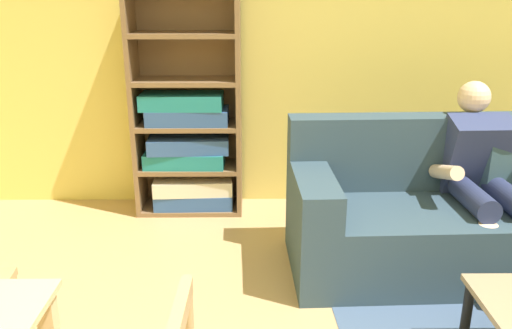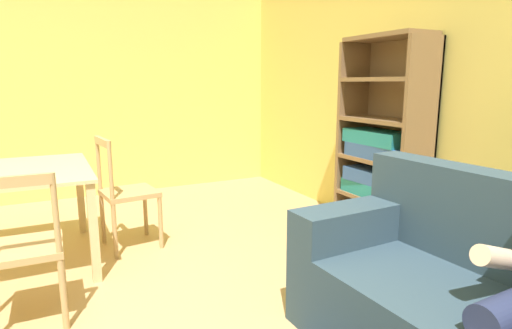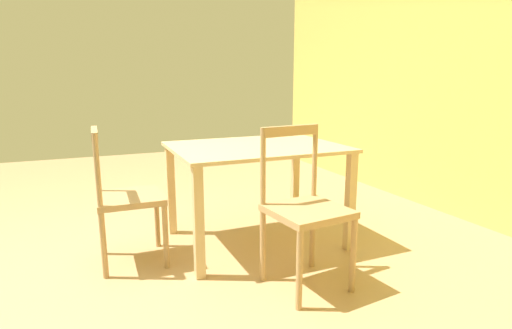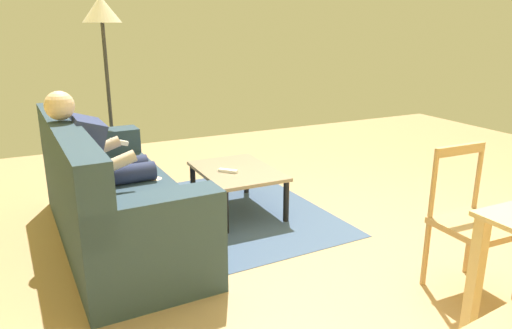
{
  "view_description": "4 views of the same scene",
  "coord_description": "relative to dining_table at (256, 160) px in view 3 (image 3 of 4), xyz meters",
  "views": [
    {
      "loc": [
        -0.05,
        -1.28,
        1.76
      ],
      "look_at": [
        -0.03,
        1.22,
        0.9
      ],
      "focal_mm": 36.76,
      "sensor_mm": 36.0,
      "label": 1
    },
    {
      "loc": [
        2.17,
        0.11,
        1.38
      ],
      "look_at": [
        -0.03,
        1.22,
        0.9
      ],
      "focal_mm": 29.26,
      "sensor_mm": 36.0,
      "label": 2
    },
    {
      "loc": [
        -0.19,
        2.64,
        1.22
      ],
      "look_at": [
        -1.35,
        -0.07,
        0.6
      ],
      "focal_mm": 28.37,
      "sensor_mm": 36.0,
      "label": 3
    },
    {
      "loc": [
        -2.26,
        2.32,
        1.64
      ],
      "look_at": [
        -0.03,
        1.22,
        0.9
      ],
      "focal_mm": 33.6,
      "sensor_mm": 36.0,
      "label": 4
    }
  ],
  "objects": [
    {
      "name": "ground_plane",
      "position": [
        1.35,
        0.07,
        -0.63
      ],
      "size": [
        8.58,
        8.58,
        0.0
      ],
      "primitive_type": "plane",
      "color": "tan"
    },
    {
      "name": "wall_side",
      "position": [
        -1.94,
        0.07,
        0.66
      ],
      "size": [
        0.12,
        5.98,
        2.59
      ],
      "primitive_type": "cube",
      "color": "#D2BE5D",
      "rests_on": "ground_plane"
    },
    {
      "name": "dining_table",
      "position": [
        0.0,
        0.0,
        0.0
      ],
      "size": [
        1.22,
        0.93,
        0.74
      ],
      "color": "#D1B27F",
      "rests_on": "ground_plane"
    },
    {
      "name": "dining_chair_near_wall",
      "position": [
        0.0,
        0.73,
        -0.16
      ],
      "size": [
        0.47,
        0.47,
        0.95
      ],
      "color": "tan",
      "rests_on": "ground_plane"
    },
    {
      "name": "dining_chair_facing_couch",
      "position": [
        0.94,
        -0.0,
        -0.18
      ],
      "size": [
        0.43,
        0.43,
        0.92
      ],
      "color": "tan",
      "rests_on": "ground_plane"
    }
  ]
}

